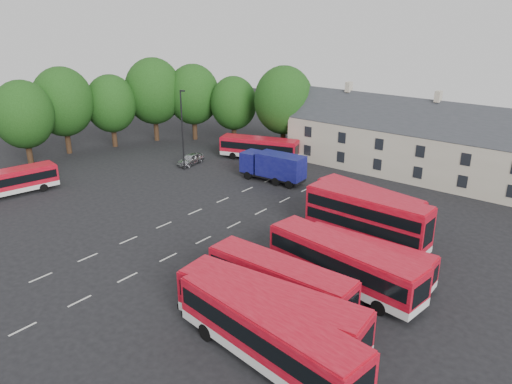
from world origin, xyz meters
TOP-DOWN VIEW (x-y plane):
  - ground at (0.00, 0.00)m, footprint 140.00×140.00m
  - lane_markings at (2.50, 2.00)m, footprint 5.15×33.80m
  - treeline at (-20.74, 19.36)m, footprint 29.92×32.59m
  - terrace_houses at (14.00, 30.00)m, footprint 35.70×7.13m
  - bus_row_a at (18.72, -6.95)m, footprint 12.52×4.43m
  - bus_row_b at (17.47, -5.14)m, footprint 12.18×3.83m
  - bus_row_c at (15.66, -1.62)m, footprint 10.62×2.52m
  - bus_row_d at (17.97, 2.84)m, footprint 12.09×4.15m
  - bus_row_e at (18.61, 5.03)m, footprint 9.93×2.51m
  - bus_dd_south at (16.07, 10.05)m, footprint 10.60×2.69m
  - bus_dd_north at (15.12, 12.20)m, footprint 10.08×3.82m
  - bus_west at (-18.32, -3.02)m, footprint 4.00×9.98m
  - bus_north at (-5.99, 23.69)m, footprint 10.34×5.39m
  - box_truck at (0.62, 17.90)m, footprint 7.72×2.89m
  - silver_car at (-11.42, 16.63)m, footprint 2.13×4.23m
  - lamppost at (-10.31, 14.49)m, footprint 0.68×0.35m

SIDE VIEW (x-z plane):
  - ground at x=0.00m, z-range 0.00..0.00m
  - lane_markings at x=2.50m, z-range 0.00..0.01m
  - silver_car at x=-11.42m, z-range 0.00..1.38m
  - bus_west at x=-18.32m, z-range 0.28..3.03m
  - bus_row_e at x=18.61m, z-range 0.28..3.08m
  - bus_north at x=-5.99m, z-range 0.29..3.15m
  - bus_row_c at x=15.66m, z-range 0.30..3.30m
  - box_truck at x=0.62m, z-range 0.21..3.52m
  - bus_row_d at x=17.97m, z-range 0.34..3.69m
  - bus_row_b at x=17.47m, z-range 0.34..3.73m
  - bus_row_a at x=18.72m, z-range 0.35..3.81m
  - bus_dd_north at x=15.12m, z-range 0.28..4.32m
  - bus_dd_south at x=16.07m, z-range 0.30..4.62m
  - terrace_houses at x=14.00m, z-range -1.17..8.89m
  - lamppost at x=-10.31m, z-range 0.33..10.03m
  - treeline at x=-20.74m, z-range 0.68..12.69m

